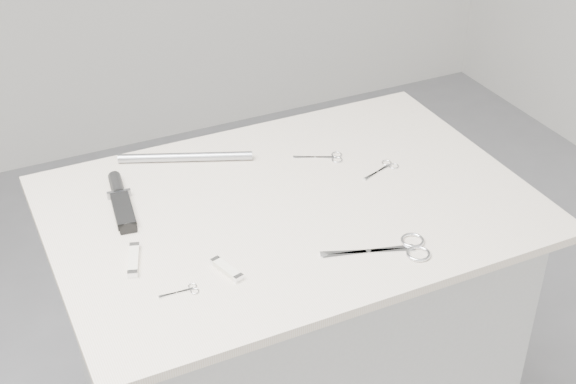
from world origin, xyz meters
name	(u,v)px	position (x,y,z in m)	size (l,w,h in m)	color
plinth	(291,363)	(0.00, 0.00, 0.45)	(0.90, 0.60, 0.90)	#B2B2B0
display_board	(291,207)	(0.00, 0.00, 0.91)	(1.00, 0.70, 0.02)	beige
large_shears	(399,249)	(0.12, -0.24, 0.92)	(0.21, 0.11, 0.01)	silver
embroidery_scissors_a	(384,168)	(0.25, 0.03, 0.92)	(0.10, 0.06, 0.00)	silver
embroidery_scissors_b	(327,157)	(0.15, 0.13, 0.92)	(0.11, 0.07, 0.00)	silver
tiny_scissors	(184,291)	(-0.30, -0.18, 0.92)	(0.07, 0.03, 0.00)	silver
sheathed_knife	(120,199)	(-0.32, 0.16, 0.93)	(0.06, 0.20, 0.03)	black
pocket_knife_a	(134,260)	(-0.36, -0.05, 0.93)	(0.05, 0.10, 0.01)	white
pocket_knife_b	(227,269)	(-0.21, -0.16, 0.93)	(0.04, 0.08, 0.01)	white
metal_rail	(185,157)	(-0.14, 0.26, 0.93)	(0.02, 0.02, 0.30)	#97999F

